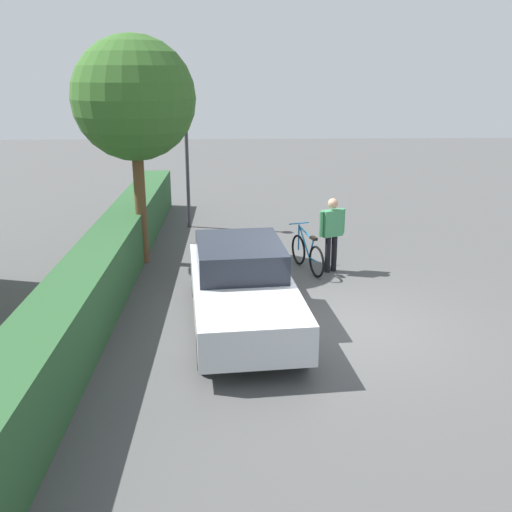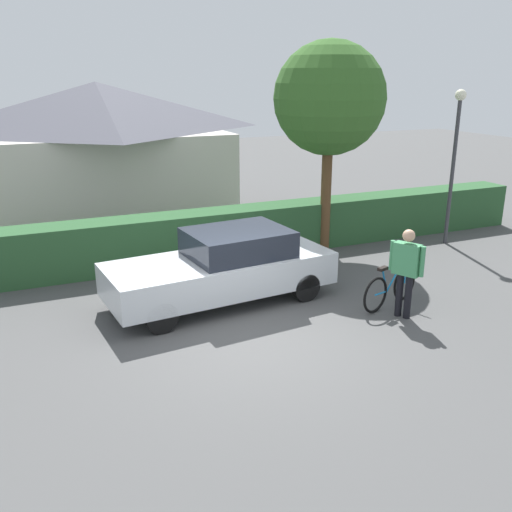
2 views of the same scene
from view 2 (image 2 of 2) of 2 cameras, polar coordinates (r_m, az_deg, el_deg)
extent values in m
plane|color=#4A4A4A|center=(9.79, -0.38, -8.28)|extent=(60.00, 60.00, 0.00)
cube|color=#29522C|center=(13.54, -7.84, 1.77)|extent=(19.84, 0.90, 1.19)
cube|color=beige|center=(18.59, -15.32, 8.04)|extent=(7.18, 5.45, 2.67)
pyramid|color=#4C4C56|center=(18.37, -15.86, 14.39)|extent=(7.53, 5.72, 1.46)
cube|color=silver|center=(11.07, -3.65, -1.75)|extent=(4.59, 2.14, 0.63)
cube|color=#1E232D|center=(11.05, -1.87, 1.38)|extent=(2.07, 1.69, 0.51)
cylinder|color=black|center=(12.48, 1.13, -0.95)|extent=(0.59, 0.23, 0.58)
cylinder|color=black|center=(11.25, 5.07, -3.17)|extent=(0.59, 0.23, 0.58)
cylinder|color=black|center=(11.36, -12.23, -3.33)|extent=(0.59, 0.23, 0.58)
cylinder|color=black|center=(9.99, -9.59, -6.17)|extent=(0.59, 0.23, 0.58)
torus|color=black|center=(11.62, 14.83, -2.67)|extent=(0.69, 0.27, 0.71)
torus|color=black|center=(10.87, 12.02, -3.90)|extent=(0.69, 0.27, 0.71)
cylinder|color=#1972B2|center=(11.29, 14.11, -1.63)|extent=(0.60, 0.23, 0.65)
cylinder|color=#1972B2|center=(11.01, 12.94, -2.47)|extent=(0.22, 0.10, 0.49)
cylinder|color=#1972B2|center=(11.13, 13.85, -0.76)|extent=(0.71, 0.27, 0.17)
cylinder|color=#1972B2|center=(11.02, 12.58, -3.70)|extent=(0.36, 0.15, 0.05)
cylinder|color=#1972B2|center=(11.52, 14.95, -1.25)|extent=(0.05, 0.05, 0.61)
cube|color=black|center=(10.85, 12.75, -1.26)|extent=(0.24, 0.16, 0.06)
cylinder|color=#1972B2|center=(11.42, 15.09, 0.34)|extent=(0.19, 0.48, 0.03)
cylinder|color=black|center=(10.82, 14.34, -3.83)|extent=(0.13, 0.13, 0.84)
cylinder|color=black|center=(10.75, 15.18, -4.04)|extent=(0.13, 0.13, 0.84)
cube|color=#3F8C59|center=(10.55, 15.06, -0.32)|extent=(0.40, 0.53, 0.59)
sphere|color=tan|center=(10.42, 15.26, 2.01)|extent=(0.23, 0.23, 0.23)
cylinder|color=#3F8C59|center=(10.66, 13.65, 0.08)|extent=(0.09, 0.09, 0.56)
cylinder|color=#3F8C59|center=(10.43, 16.53, -0.56)|extent=(0.09, 0.09, 0.56)
cylinder|color=#38383D|center=(15.59, 19.29, 7.85)|extent=(0.10, 0.10, 3.73)
sphere|color=#F2EDCC|center=(15.40, 20.07, 15.11)|extent=(0.28, 0.28, 0.28)
cylinder|color=brown|center=(14.39, 7.11, 6.41)|extent=(0.26, 0.26, 2.97)
sphere|color=#336025|center=(14.12, 7.48, 15.60)|extent=(2.73, 2.73, 2.73)
camera|label=1|loc=(11.63, -56.45, 10.34)|focal=40.80mm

